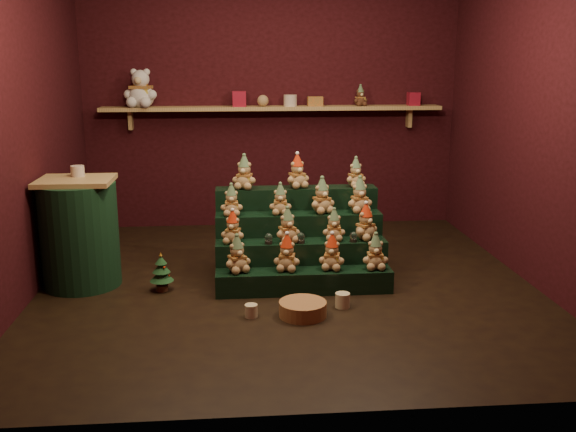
{
  "coord_description": "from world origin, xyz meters",
  "views": [
    {
      "loc": [
        -0.42,
        -4.99,
        1.81
      ],
      "look_at": [
        0.02,
        0.25,
        0.52
      ],
      "focal_mm": 40.0,
      "sensor_mm": 36.0,
      "label": 1
    }
  ],
  "objects": [
    {
      "name": "teddy_4",
      "position": [
        -0.44,
        0.01,
        0.49
      ],
      "size": [
        0.23,
        0.22,
        0.26
      ],
      "primitive_type": null,
      "rotation": [
        0.0,
        0.0,
        -0.3
      ],
      "color": "tan",
      "rests_on": "riser_tier_midfront"
    },
    {
      "name": "riser_tier_midfront",
      "position": [
        0.11,
        0.02,
        0.18
      ],
      "size": [
        1.4,
        0.22,
        0.36
      ],
      "primitive_type": "cube",
      "color": "black",
      "rests_on": "ground"
    },
    {
      "name": "scarf_gift_box",
      "position": [
        0.45,
        1.85,
        1.37
      ],
      "size": [
        0.16,
        0.1,
        0.1
      ],
      "primitive_type": "cube",
      "color": "#D4591D",
      "rests_on": "back_shelf"
    },
    {
      "name": "teddy_3",
      "position": [
        0.68,
        -0.2,
        0.32
      ],
      "size": [
        0.21,
        0.19,
        0.29
      ],
      "primitive_type": null,
      "rotation": [
        0.0,
        0.0,
        -0.04
      ],
      "color": "tan",
      "rests_on": "riser_tier_front"
    },
    {
      "name": "white_bear",
      "position": [
        -1.36,
        1.84,
        1.57
      ],
      "size": [
        0.41,
        0.38,
        0.49
      ],
      "primitive_type": null,
      "rotation": [
        0.0,
        0.0,
        -0.21
      ],
      "color": "white",
      "rests_on": "back_shelf"
    },
    {
      "name": "teddy_12",
      "position": [
        -0.33,
        0.44,
        0.86
      ],
      "size": [
        0.25,
        0.24,
        0.29
      ],
      "primitive_type": null,
      "rotation": [
        0.0,
        0.0,
        -0.29
      ],
      "color": "tan",
      "rests_on": "riser_tier_back"
    },
    {
      "name": "gift_tin_red_b",
      "position": [
        1.52,
        1.85,
        1.39
      ],
      "size": [
        0.12,
        0.12,
        0.14
      ],
      "primitive_type": "cube",
      "color": "#A81931",
      "rests_on": "back_shelf"
    },
    {
      "name": "side_table",
      "position": [
        -1.68,
        0.13,
        0.44
      ],
      "size": [
        0.62,
        0.62,
        0.89
      ],
      "rotation": [
        0.0,
        0.0,
        -0.0
      ],
      "color": "tan",
      "rests_on": "ground"
    },
    {
      "name": "teddy_1",
      "position": [
        -0.02,
        -0.18,
        0.33
      ],
      "size": [
        0.24,
        0.23,
        0.29
      ],
      "primitive_type": null,
      "rotation": [
        0.0,
        0.0,
        -0.21
      ],
      "color": "tan",
      "rests_on": "riser_tier_front"
    },
    {
      "name": "riser_tier_midback",
      "position": [
        0.11,
        0.24,
        0.27
      ],
      "size": [
        1.4,
        0.22,
        0.54
      ],
      "primitive_type": "cube",
      "color": "black",
      "rests_on": "ground"
    },
    {
      "name": "teddy_5",
      "position": [
        -0.0,
        0.0,
        0.5
      ],
      "size": [
        0.25,
        0.24,
        0.28
      ],
      "primitive_type": null,
      "rotation": [
        0.0,
        0.0,
        0.35
      ],
      "color": "tan",
      "rests_on": "riser_tier_midfront"
    },
    {
      "name": "teddy_0",
      "position": [
        -0.41,
        -0.18,
        0.33
      ],
      "size": [
        0.27,
        0.26,
        0.29
      ],
      "primitive_type": null,
      "rotation": [
        0.0,
        0.0,
        0.45
      ],
      "color": "tan",
      "rests_on": "riser_tier_front"
    },
    {
      "name": "gift_tin_cream",
      "position": [
        0.19,
        1.85,
        1.38
      ],
      "size": [
        0.14,
        0.14,
        0.12
      ],
      "primitive_type": "cylinder",
      "color": "beige",
      "rests_on": "back_shelf"
    },
    {
      "name": "mug_left",
      "position": [
        -0.32,
        -0.67,
        0.05
      ],
      "size": [
        0.09,
        0.09,
        0.09
      ],
      "primitive_type": "cylinder",
      "color": "beige",
      "rests_on": "ground"
    },
    {
      "name": "table_ornament",
      "position": [
        -1.68,
        0.23,
        0.93
      ],
      "size": [
        0.11,
        0.11,
        0.09
      ],
      "primitive_type": "cylinder",
      "color": "beige",
      "rests_on": "side_table"
    },
    {
      "name": "teddy_14",
      "position": [
        0.63,
        0.45,
        0.85
      ],
      "size": [
        0.22,
        0.21,
        0.25
      ],
      "primitive_type": null,
      "rotation": [
        0.0,
        0.0,
        0.27
      ],
      "color": "tan",
      "rests_on": "riser_tier_back"
    },
    {
      "name": "mug_right",
      "position": [
        0.37,
        -0.54,
        0.06
      ],
      "size": [
        0.11,
        0.11,
        0.11
      ],
      "primitive_type": "cylinder",
      "color": "beige",
      "rests_on": "ground"
    },
    {
      "name": "front_wall",
      "position": [
        0.0,
        -2.05,
        1.4
      ],
      "size": [
        4.0,
        0.1,
        2.8
      ],
      "primitive_type": "cube",
      "color": "black",
      "rests_on": "ground"
    },
    {
      "name": "mini_christmas_tree",
      "position": [
        -1.02,
        -0.07,
        0.16
      ],
      "size": [
        0.19,
        0.19,
        0.32
      ],
      "rotation": [
        0.0,
        0.0,
        -0.23
      ],
      "color": "#492A1A",
      "rests_on": "ground"
    },
    {
      "name": "back_wall",
      "position": [
        0.0,
        2.05,
        1.4
      ],
      "size": [
        4.0,
        0.1,
        2.8
      ],
      "primitive_type": "cube",
      "color": "black",
      "rests_on": "ground"
    },
    {
      "name": "teddy_8",
      "position": [
        -0.45,
        0.22,
        0.67
      ],
      "size": [
        0.19,
        0.17,
        0.26
      ],
      "primitive_type": null,
      "rotation": [
        0.0,
        0.0,
        0.01
      ],
      "color": "tan",
      "rests_on": "riser_tier_midback"
    },
    {
      "name": "gift_tin_red_a",
      "position": [
        -0.35,
        1.85,
        1.4
      ],
      "size": [
        0.14,
        0.14,
        0.16
      ],
      "primitive_type": "cube",
      "color": "#A81931",
      "rests_on": "back_shelf"
    },
    {
      "name": "teddy_9",
      "position": [
        -0.04,
        0.22,
        0.67
      ],
      "size": [
        0.2,
        0.18,
        0.26
      ],
      "primitive_type": null,
      "rotation": [
        0.0,
        0.0,
        -0.07
      ],
      "color": "tan",
      "rests_on": "riser_tier_midback"
    },
    {
      "name": "teddy_13",
      "position": [
        0.12,
        0.45,
        0.86
      ],
      "size": [
        0.26,
        0.25,
        0.29
      ],
      "primitive_type": null,
      "rotation": [
        0.0,
        0.0,
        0.39
      ],
      "color": "tan",
      "rests_on": "riser_tier_back"
    },
    {
      "name": "teddy_10",
      "position": [
        0.31,
        0.25,
        0.69
      ],
      "size": [
        0.27,
        0.26,
        0.3
      ],
      "primitive_type": null,
      "rotation": [
        0.0,
        0.0,
        0.38
      ],
      "color": "tan",
      "rests_on": "riser_tier_midback"
    },
    {
      "name": "teddy_11",
      "position": [
        0.63,
        0.25,
        0.69
      ],
      "size": [
        0.24,
        0.23,
        0.3
      ],
      "primitive_type": null,
      "rotation": [
        0.0,
        0.0,
        0.17
      ],
      "color": "tan",
      "rests_on": "riser_tier_midback"
    },
    {
      "name": "snow_globe_c",
      "position": [
        0.53,
        -0.04,
        0.4
      ],
      "size": [
        0.06,
        0.06,
        0.08
      ],
      "color": "black",
      "rests_on": "riser_tier_midfront"
    },
    {
      "name": "wicker_basket",
      "position": [
        0.05,
        -0.68,
        0.05
      ],
      "size": [
        0.37,
        0.37,
        0.11
      ],
      "primitive_type": "cylinder",
      "rotation": [
        0.0,
        0.0,
        0.07
      ],
      "color": "#A37341",
      "rests_on": "ground"
    },
    {
      "name": "ground",
      "position": [
        0.0,
        0.0,
        0.0
      ],
      "size": [
        4.0,
        4.0,
        0.0
      ],
      "primitive_type": "plane",
      "color": "black",
      "rests_on": "ground"
    },
    {
      "name": "snow_globe_b",
      "position": [
        0.1,
        -0.04,
        0.41
      ],
      "size": [
        0.07,
        0.07,
        0.09
      ],
      "color": "black",
      "rests_on": "riser_tier_midfront"
    },
    {
      "name": "teddy_2",
      "position": [
        0.34,
        -0.18,
        0.32
      ],
      "size": [
        0.24,
        0.23,
        0.28
      ],
      "primitive_type": null,
      "rotation": [
        0.0,
        0.0,
        -0.25
      ],
      "color": "tan",
      "rests_on": "riser_tier_front"
    },
    {
      "name": "brown_bear",
      "position": [
        0.93,
        1.84,
        1.43
      ],
      "size": [
        0.19,
        0.18,
        0.22
      ],
      "primitive_type": null,
      "rotation": [
        0.0,
        0.0,
        0.28
      ],
      "color": "#4F2E1A",
      "rests_on": "back_shelf"
    },
    {
      "name": "shelf_plush_ball",
      "position": [
        -0.1,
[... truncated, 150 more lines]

